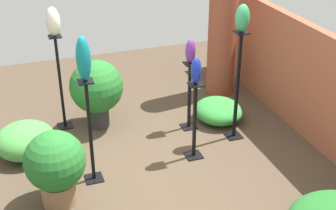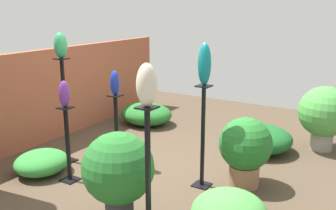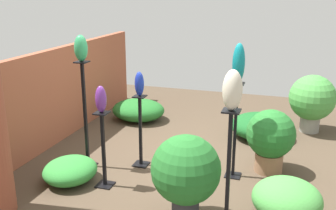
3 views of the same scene
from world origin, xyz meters
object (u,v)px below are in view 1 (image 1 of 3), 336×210
object	(u,v)px
art_vase_violet	(190,51)
art_vase_ivory	(53,22)
art_vase_jade	(242,18)
potted_plant_front_left	(96,88)
pedestal_violet	(189,99)
pedestal_ivory	(61,87)
pedestal_cobalt	(194,125)
pedestal_jade	(237,91)
art_vase_cobalt	(196,71)
pedestal_teal	(90,137)
brick_pillar	(223,20)
potted_plant_walkway_edge	(55,165)
art_vase_teal	(83,59)

from	to	relation	value
art_vase_violet	art_vase_ivory	world-z (taller)	art_vase_ivory
art_vase_jade	potted_plant_front_left	size ratio (longest dim) A/B	0.35
pedestal_violet	pedestal_ivory	world-z (taller)	pedestal_ivory
pedestal_cobalt	art_vase_jade	bearing A→B (deg)	110.66
pedestal_cobalt	pedestal_ivory	distance (m)	1.89
art_vase_ivory	art_vase_violet	bearing A→B (deg)	70.10
pedestal_jade	pedestal_ivory	distance (m)	2.30
art_vase_cobalt	potted_plant_front_left	bearing A→B (deg)	-139.99
art_vase_violet	potted_plant_front_left	size ratio (longest dim) A/B	0.34
pedestal_cobalt	potted_plant_front_left	distance (m)	1.48
pedestal_teal	art_vase_ivory	size ratio (longest dim) A/B	3.37
pedestal_ivory	art_vase_cobalt	distance (m)	1.96
art_vase_jade	art_vase_ivory	size ratio (longest dim) A/B	0.91
art_vase_jade	potted_plant_front_left	world-z (taller)	art_vase_jade
pedestal_jade	art_vase_violet	xyz separation A→B (m)	(-0.43, -0.47, 0.44)
brick_pillar	art_vase_jade	distance (m)	1.45
art_vase_cobalt	art_vase_jade	bearing A→B (deg)	110.66
potted_plant_walkway_edge	potted_plant_front_left	world-z (taller)	potted_plant_front_left
potted_plant_front_left	pedestal_jade	bearing A→B (deg)	61.73
pedestal_jade	pedestal_teal	bearing A→B (deg)	-80.74
art_vase_violet	potted_plant_walkway_edge	distance (m)	2.24
art_vase_violet	art_vase_teal	bearing A→B (deg)	-63.04
art_vase_teal	pedestal_teal	bearing A→B (deg)	0.00
pedestal_violet	art_vase_violet	size ratio (longest dim) A/B	2.97
art_vase_violet	art_vase_jade	size ratio (longest dim) A/B	0.95
pedestal_ivory	potted_plant_front_left	xyz separation A→B (m)	(0.13, 0.45, -0.03)
art_vase_violet	art_vase_jade	bearing A→B (deg)	47.78
brick_pillar	art_vase_cobalt	size ratio (longest dim) A/B	7.24
pedestal_violet	potted_plant_walkway_edge	xyz separation A→B (m)	(1.03, -1.88, 0.05)
pedestal_cobalt	pedestal_ivory	xyz separation A→B (m)	(-1.26, -1.39, 0.15)
art_vase_teal	potted_plant_front_left	world-z (taller)	art_vase_teal
art_vase_teal	art_vase_cobalt	size ratio (longest dim) A/B	1.50
art_vase_ivory	art_vase_jade	bearing A→B (deg)	64.06
pedestal_ivory	pedestal_jade	bearing A→B (deg)	64.06
art_vase_jade	pedestal_jade	bearing A→B (deg)	0.00
art_vase_teal	art_vase_jade	world-z (taller)	art_vase_jade
potted_plant_walkway_edge	pedestal_teal	bearing A→B (deg)	123.98
art_vase_ivory	pedestal_cobalt	bearing A→B (deg)	47.85
art_vase_violet	art_vase_teal	xyz separation A→B (m)	(0.74, -1.46, 0.37)
pedestal_jade	pedestal_cobalt	size ratio (longest dim) A/B	1.47
pedestal_violet	pedestal_jade	bearing A→B (deg)	47.78
art_vase_teal	art_vase_cobalt	xyz separation A→B (m)	(-0.06, 1.26, -0.33)
pedestal_violet	pedestal_ivory	xyz separation A→B (m)	(-0.58, -1.60, 0.17)
art_vase_cobalt	potted_plant_front_left	size ratio (longest dim) A/B	0.34
pedestal_violet	potted_plant_walkway_edge	world-z (taller)	pedestal_violet
art_vase_ivory	pedestal_teal	bearing A→B (deg)	5.92
art_vase_teal	potted_plant_walkway_edge	world-z (taller)	art_vase_teal
art_vase_cobalt	potted_plant_walkway_edge	size ratio (longest dim) A/B	0.38
pedestal_ivory	potted_plant_front_left	distance (m)	0.47
art_vase_cobalt	pedestal_teal	bearing A→B (deg)	-87.25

